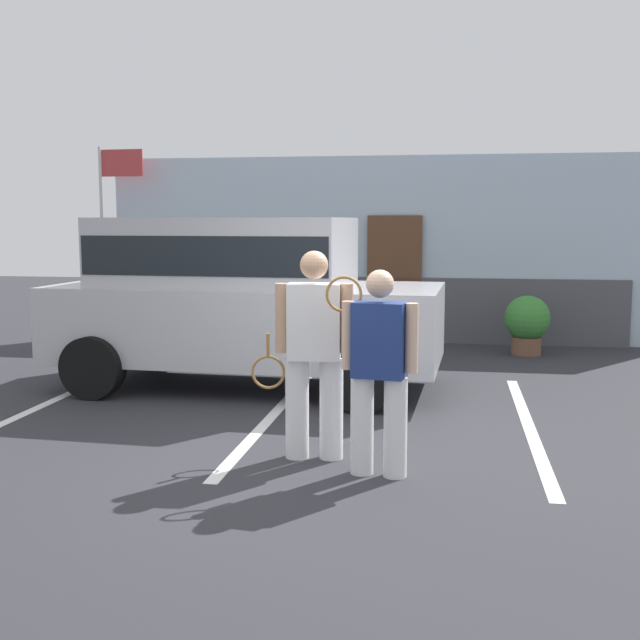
# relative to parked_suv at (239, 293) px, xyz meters

# --- Properties ---
(ground_plane) EXTENTS (40.00, 40.00, 0.00)m
(ground_plane) POSITION_rel_parked_suv_xyz_m (1.41, -2.81, -1.15)
(ground_plane) COLOR #2D2D33
(parking_stripe_0) EXTENTS (0.12, 4.40, 0.01)m
(parking_stripe_0) POSITION_rel_parked_suv_xyz_m (-1.88, -1.31, -1.14)
(parking_stripe_0) COLOR silver
(parking_stripe_0) RESTS_ON ground_plane
(parking_stripe_1) EXTENTS (0.12, 4.40, 0.01)m
(parking_stripe_1) POSITION_rel_parked_suv_xyz_m (0.71, -1.31, -1.14)
(parking_stripe_1) COLOR silver
(parking_stripe_1) RESTS_ON ground_plane
(parking_stripe_2) EXTENTS (0.12, 4.40, 0.01)m
(parking_stripe_2) POSITION_rel_parked_suv_xyz_m (3.30, -1.31, -1.14)
(parking_stripe_2) COLOR silver
(parking_stripe_2) RESTS_ON ground_plane
(house_frontage) EXTENTS (9.38, 0.40, 3.08)m
(house_frontage) POSITION_rel_parked_suv_xyz_m (1.41, 4.10, 0.30)
(house_frontage) COLOR silver
(house_frontage) RESTS_ON ground_plane
(parked_suv) EXTENTS (4.68, 2.32, 2.05)m
(parked_suv) POSITION_rel_parked_suv_xyz_m (0.00, 0.00, 0.00)
(parked_suv) COLOR #B7B7BC
(parked_suv) RESTS_ON ground_plane
(tennis_player_man) EXTENTS (0.91, 0.31, 1.77)m
(tennis_player_man) POSITION_rel_parked_suv_xyz_m (1.38, -2.70, -0.23)
(tennis_player_man) COLOR white
(tennis_player_man) RESTS_ON ground_plane
(tennis_player_woman) EXTENTS (0.74, 0.31, 1.64)m
(tennis_player_woman) POSITION_rel_parked_suv_xyz_m (1.97, -3.06, -0.29)
(tennis_player_woman) COLOR white
(tennis_player_woman) RESTS_ON ground_plane
(potted_plant_by_porch) EXTENTS (0.68, 0.68, 0.90)m
(potted_plant_by_porch) POSITION_rel_parked_suv_xyz_m (3.66, 2.96, -0.65)
(potted_plant_by_porch) COLOR brown
(potted_plant_by_porch) RESTS_ON ground_plane
(flag_pole) EXTENTS (0.80, 0.06, 3.26)m
(flag_pole) POSITION_rel_parked_suv_xyz_m (-3.23, 3.65, 1.10)
(flag_pole) COLOR silver
(flag_pole) RESTS_ON ground_plane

